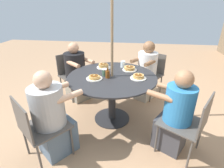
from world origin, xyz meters
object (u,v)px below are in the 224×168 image
object	(u,v)px
diner_south	(146,73)
patio_chair_west	(72,72)
pancake_plate_d	(130,69)
pancake_plate_a	(138,77)
patio_chair_south	(150,72)
diner_west	(77,74)
pancake_plate_b	(104,66)
pancake_plate_c	(94,78)
diner_east	(175,115)
patio_chair_north	(38,126)
patio_table	(112,86)
patio_chair_east	(190,122)
diner_north	(52,119)
coffee_cup	(105,72)
drinking_glass_a	(123,64)
syrup_bottle	(108,74)

from	to	relation	value
diner_south	patio_chair_west	size ratio (longest dim) A/B	1.33
patio_chair_west	pancake_plate_d	world-z (taller)	patio_chair_west
pancake_plate_a	patio_chair_south	bearing A→B (deg)	165.52
diner_west	pancake_plate_a	world-z (taller)	diner_west
patio_chair_west	pancake_plate_b	xyz separation A→B (m)	(0.39, 0.72, 0.30)
patio_chair_south	pancake_plate_d	distance (m)	0.85
pancake_plate_a	pancake_plate_c	bearing A→B (deg)	-80.69
diner_east	pancake_plate_c	world-z (taller)	diner_east
patio_chair_north	pancake_plate_b	bearing A→B (deg)	105.13
patio_table	patio_chair_east	size ratio (longest dim) A/B	1.57
patio_chair_west	diner_south	bearing A→B (deg)	132.55
patio_chair_east	pancake_plate_b	bearing A→B (deg)	82.82
diner_north	pancake_plate_d	distance (m)	1.39
diner_west	diner_south	bearing A→B (deg)	137.74
pancake_plate_c	coffee_cup	xyz separation A→B (m)	(-0.15, 0.13, 0.03)
patio_table	patio_chair_west	world-z (taller)	patio_chair_west
patio_chair_south	diner_south	xyz separation A→B (m)	(0.15, -0.10, 0.02)
diner_west	drinking_glass_a	world-z (taller)	diner_west
pancake_plate_b	diner_west	bearing A→B (deg)	-115.92
patio_chair_north	pancake_plate_c	size ratio (longest dim) A/B	3.67
pancake_plate_a	coffee_cup	world-z (taller)	coffee_cup
patio_table	patio_chair_south	bearing A→B (deg)	146.38
patio_chair_north	pancake_plate_c	xyz separation A→B (m)	(-0.78, 0.48, 0.29)
patio_chair_south	drinking_glass_a	world-z (taller)	drinking_glass_a
patio_table	syrup_bottle	xyz separation A→B (m)	(0.07, -0.05, 0.22)
patio_table	diner_south	world-z (taller)	diner_south
patio_chair_north	diner_east	distance (m)	1.61
patio_table	pancake_plate_c	world-z (taller)	pancake_plate_c
pancake_plate_a	diner_west	bearing A→B (deg)	-119.85
pancake_plate_d	pancake_plate_a	bearing A→B (deg)	23.25
patio_chair_south	drinking_glass_a	size ratio (longest dim) A/B	8.03
patio_chair_east	pancake_plate_b	size ratio (longest dim) A/B	3.67
drinking_glass_a	pancake_plate_a	bearing A→B (deg)	29.73
patio_chair_east	patio_chair_west	size ratio (longest dim) A/B	1.00
patio_chair_north	pancake_plate_a	size ratio (longest dim) A/B	3.67
diner_north	patio_chair_north	bearing A→B (deg)	-90.00
pancake_plate_a	diner_south	bearing A→B (deg)	169.26
pancake_plate_c	pancake_plate_b	bearing A→B (deg)	174.52
diner_west	pancake_plate_a	xyz separation A→B (m)	(0.66, 1.15, 0.29)
patio_chair_north	pancake_plate_d	world-z (taller)	patio_chair_north
diner_south	pancake_plate_b	xyz separation A→B (m)	(0.49, -0.74, 0.28)
patio_chair_north	pancake_plate_b	world-z (taller)	patio_chair_north
patio_chair_west	patio_table	bearing A→B (deg)	90.00
diner_west	drinking_glass_a	size ratio (longest dim) A/B	10.49
coffee_cup	syrup_bottle	bearing A→B (deg)	31.29
pancake_plate_a	syrup_bottle	bearing A→B (deg)	-85.62
patio_chair_north	pancake_plate_b	xyz separation A→B (m)	(-1.26, 0.53, 0.30)
coffee_cup	drinking_glass_a	xyz separation A→B (m)	(-0.39, 0.24, 0.00)
patio_chair_north	patio_chair_west	distance (m)	1.66
patio_chair_east	pancake_plate_c	xyz separation A→B (m)	(-0.47, -1.23, 0.29)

